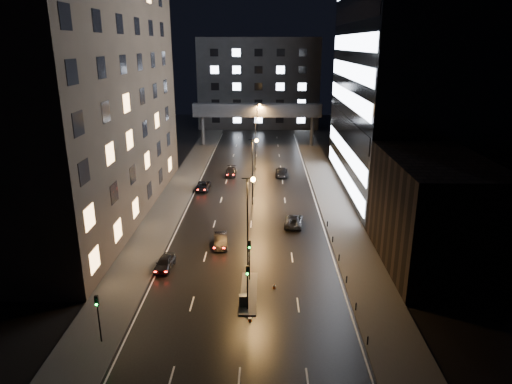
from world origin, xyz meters
TOP-DOWN VIEW (x-y plane):
  - ground at (0.00, 40.00)m, footprint 160.00×160.00m
  - sidewalk_left at (-12.50, 35.00)m, footprint 5.00×110.00m
  - sidewalk_right at (12.50, 35.00)m, footprint 5.00×110.00m
  - building_left at (-22.50, 24.00)m, footprint 15.00×48.00m
  - building_right_low at (20.00, 9.00)m, footprint 10.00×18.00m
  - building_right_glass at (25.00, 36.00)m, footprint 20.00×36.00m
  - building_far at (0.00, 98.00)m, footprint 34.00×14.00m
  - skybridge at (0.00, 70.00)m, footprint 30.00×3.00m
  - median_island at (0.30, 2.00)m, footprint 1.60×8.00m
  - traffic_signal_near at (0.30, 4.49)m, footprint 0.28×0.34m
  - traffic_signal_far at (0.30, -1.01)m, footprint 0.28×0.34m
  - traffic_signal_corner at (-11.50, -6.01)m, footprint 0.28×0.34m
  - bollard_row at (10.20, 6.50)m, footprint 0.12×25.12m
  - streetlight_near at (0.16, 8.00)m, footprint 1.45×0.50m
  - streetlight_mid_a at (0.16, 28.00)m, footprint 1.45×0.50m
  - streetlight_mid_b at (0.16, 48.00)m, footprint 1.45×0.50m
  - streetlight_far at (0.16, 68.00)m, footprint 1.45×0.50m
  - car_away_a at (-9.00, 6.99)m, footprint 1.96×4.23m
  - car_away_b at (-3.46, 12.95)m, footprint 1.96×4.50m
  - car_away_c at (-8.49, 35.02)m, footprint 2.30×4.77m
  - car_away_d at (-4.43, 43.99)m, footprint 1.98×4.82m
  - car_toward_a at (5.76, 19.66)m, footprint 2.91×5.21m
  - car_toward_b at (4.95, 43.97)m, footprint 2.49×5.49m
  - utility_cabinet at (-0.10, -0.39)m, footprint 0.88×0.65m
  - cone_a at (2.82, 3.00)m, footprint 0.45×0.45m
  - cone_b at (0.56, -2.69)m, footprint 0.36×0.36m

SIDE VIEW (x-z plane):
  - ground at x=0.00m, z-range 0.00..0.00m
  - sidewalk_left at x=-12.50m, z-range 0.00..0.15m
  - sidewalk_right at x=12.50m, z-range 0.00..0.15m
  - median_island at x=0.30m, z-range 0.00..0.15m
  - cone_b at x=0.56m, z-range 0.00..0.49m
  - cone_a at x=2.82m, z-range 0.00..0.52m
  - bollard_row at x=10.20m, z-range 0.00..0.90m
  - car_away_c at x=-8.49m, z-range 0.00..1.31m
  - utility_cabinet at x=-0.10m, z-range 0.15..1.21m
  - car_toward_a at x=5.76m, z-range 0.00..1.38m
  - car_away_d at x=-4.43m, z-range 0.00..1.40m
  - car_away_a at x=-9.00m, z-range 0.00..1.40m
  - car_away_b at x=-3.46m, z-range 0.00..1.44m
  - car_toward_b at x=4.95m, z-range 0.00..1.56m
  - traffic_signal_corner at x=-11.50m, z-range 0.74..5.14m
  - traffic_signal_near at x=0.30m, z-range 0.89..5.29m
  - traffic_signal_far at x=0.30m, z-range 0.89..5.29m
  - building_right_low at x=20.00m, z-range 0.00..12.00m
  - streetlight_near at x=0.16m, z-range 1.42..11.57m
  - streetlight_mid_a at x=0.16m, z-range 1.42..11.57m
  - streetlight_mid_b at x=0.16m, z-range 1.42..11.57m
  - streetlight_far at x=0.16m, z-range 1.42..11.57m
  - skybridge at x=0.00m, z-range 3.34..13.34m
  - building_far at x=0.00m, z-range 0.00..25.00m
  - building_left at x=-22.50m, z-range 0.00..40.00m
  - building_right_glass at x=25.00m, z-range 0.00..45.00m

